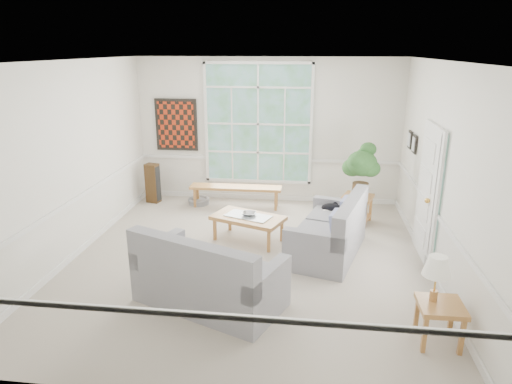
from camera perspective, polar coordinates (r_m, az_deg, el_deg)
floor at (r=7.23m, az=-0.99°, el=-8.45°), size 5.50×6.00×0.01m
ceiling at (r=6.49m, az=-1.14°, el=16.11°), size 5.50×6.00×0.02m
wall_back at (r=9.62m, az=1.48°, el=7.62°), size 5.50×0.02×3.00m
wall_front at (r=3.92m, az=-7.29°, el=-7.77°), size 5.50×0.02×3.00m
wall_left at (r=7.59m, az=-22.13°, el=3.59°), size 0.02×6.00×3.00m
wall_right at (r=6.89m, az=22.24°, el=2.24°), size 0.02×6.00×3.00m
window_back at (r=9.57m, az=0.26°, el=8.49°), size 2.30×0.08×2.40m
entry_door at (r=7.55m, az=20.45°, el=0.17°), size 0.08×0.90×2.10m
door_sidelight at (r=6.94m, az=21.65°, el=-0.59°), size 0.08×0.26×1.90m
wall_art at (r=9.93m, az=-9.93°, el=8.27°), size 0.90×0.06×1.10m
wall_frame_near at (r=8.53m, az=19.14°, el=5.69°), size 0.04×0.26×0.32m
wall_frame_far at (r=8.91m, az=18.64°, el=6.22°), size 0.04×0.26×0.32m
loveseat_right at (r=7.34m, az=8.98°, el=-4.15°), size 1.36×1.95×0.95m
loveseat_front at (r=5.90m, az=-5.82°, el=-9.39°), size 2.07×1.60×1.00m
coffee_table at (r=7.81m, az=-0.98°, el=-4.57°), size 1.34×1.03×0.44m
pewter_bowl at (r=7.75m, az=-0.91°, el=-2.70°), size 0.33×0.33×0.07m
window_bench at (r=9.45m, az=-2.53°, el=-0.58°), size 1.89×0.38×0.44m
end_table at (r=8.81m, az=12.50°, el=-2.09°), size 0.67×0.67×0.53m
houseplant at (r=8.57m, az=13.05°, el=2.75°), size 0.78×0.78×1.02m
side_table at (r=5.65m, az=21.87°, el=-14.98°), size 0.49×0.49×0.49m
table_lamp at (r=5.44m, az=21.56°, el=-10.05°), size 0.35×0.35×0.53m
pet_bed at (r=9.74m, az=-7.17°, el=-1.11°), size 0.60×0.60×0.13m
floor_speaker at (r=9.93m, az=-12.78°, el=1.09°), size 0.30×0.26×0.84m
cat at (r=7.90m, az=9.40°, el=-1.88°), size 0.39×0.31×0.16m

